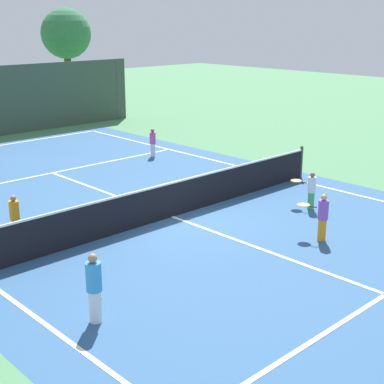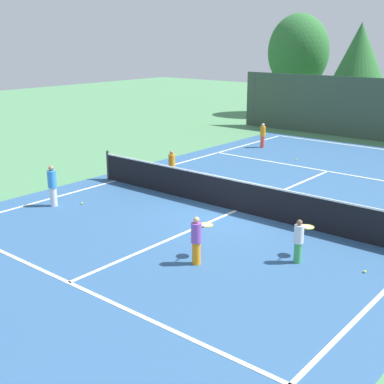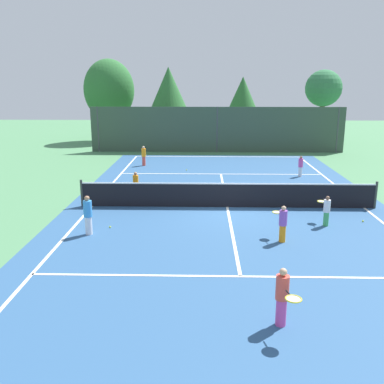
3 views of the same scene
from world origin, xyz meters
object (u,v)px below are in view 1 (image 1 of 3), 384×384
tennis_ball_1 (207,179)px  tennis_ball_2 (326,194)px  tennis_ball_4 (100,297)px  player_1 (322,216)px  player_4 (310,190)px  tennis_ball_3 (181,209)px  player_3 (94,287)px  ball_crate (173,199)px  tennis_ball_5 (169,195)px  player_5 (153,143)px  player_0 (15,217)px

tennis_ball_1 → tennis_ball_2: same height
tennis_ball_2 → tennis_ball_4: same height
player_1 → player_4: bearing=41.6°
player_4 → tennis_ball_3: player_4 is taller
player_3 → tennis_ball_4: (0.56, 0.67, -0.65)m
player_1 → ball_crate: size_ratio=2.66×
ball_crate → tennis_ball_5: 0.90m
player_4 → tennis_ball_5: (-2.11, 3.74, -0.54)m
player_1 → tennis_ball_3: player_1 is taller
player_5 → tennis_ball_5: bearing=-124.4°
player_3 → tennis_ball_5: size_ratio=20.11×
player_0 → tennis_ball_4: size_ratio=17.31×
ball_crate → tennis_ball_1: size_ratio=6.75×
tennis_ball_1 → tennis_ball_5: 2.16m
tennis_ball_2 → tennis_ball_5: bearing=137.3°
player_1 → tennis_ball_5: (-0.29, 5.35, -0.59)m
player_4 → tennis_ball_4: bearing=-176.6°
tennis_ball_3 → player_3: bearing=-146.1°
tennis_ball_5 → player_1: bearing=-86.9°
tennis_ball_2 → tennis_ball_5: (-3.59, 3.31, 0.00)m
tennis_ball_2 → tennis_ball_4: size_ratio=1.00×
player_3 → tennis_ball_3: size_ratio=20.11×
player_1 → player_4: 2.43m
player_0 → tennis_ball_2: (8.73, -3.16, -0.55)m
tennis_ball_2 → tennis_ball_5: same height
player_5 → tennis_ball_4: size_ratio=16.89×
tennis_ball_1 → ball_crate: bearing=-156.1°
player_3 → tennis_ball_1: size_ratio=20.11×
player_0 → tennis_ball_5: player_0 is taller
player_3 → tennis_ball_2: 9.74m
player_4 → tennis_ball_3: size_ratio=16.45×
player_1 → tennis_ball_4: bearing=168.5°
player_5 → tennis_ball_5: 5.27m
player_1 → tennis_ball_1: player_1 is taller
player_1 → player_3: player_3 is taller
player_1 → tennis_ball_2: size_ratio=17.98×
player_5 → tennis_ball_2: bearing=-85.4°
player_4 → tennis_ball_5: bearing=119.4°
ball_crate → tennis_ball_4: 6.04m
tennis_ball_2 → tennis_ball_4: (-9.03, -0.88, 0.00)m
player_5 → tennis_ball_1: 4.04m
player_0 → player_4: player_0 is taller
player_5 → ball_crate: (-3.45, -5.06, -0.39)m
player_1 → tennis_ball_3: bearing=103.2°
tennis_ball_3 → player_0: bearing=165.9°
player_1 → tennis_ball_1: 6.08m
player_3 → tennis_ball_2: (9.59, 1.55, -0.65)m
player_5 → tennis_ball_2: 7.68m
player_1 → player_5: bearing=74.6°
ball_crate → tennis_ball_1: (2.60, 1.15, -0.15)m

